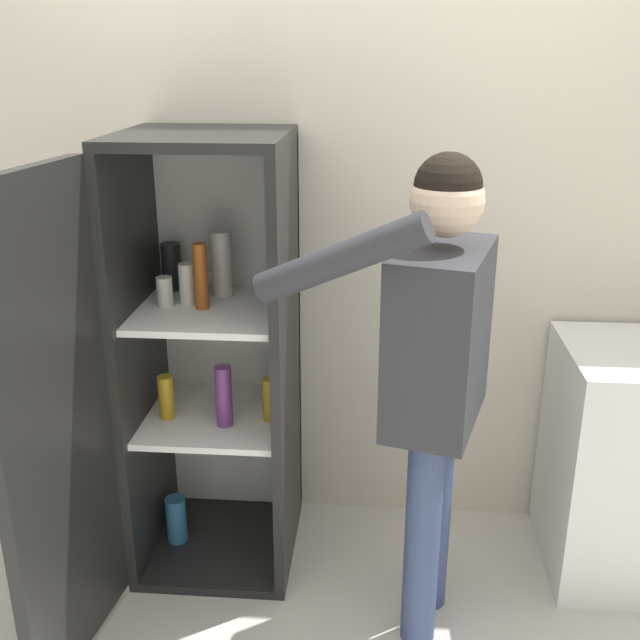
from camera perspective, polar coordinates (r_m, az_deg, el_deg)
wall_back at (r=2.97m, az=0.45°, el=7.42°), size 7.00×0.06×2.55m
refrigerator at (r=2.77m, az=-10.12°, el=-3.58°), size 0.70×1.20×1.66m
person at (r=2.36m, az=8.80°, el=-2.28°), size 0.75×0.59×1.64m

